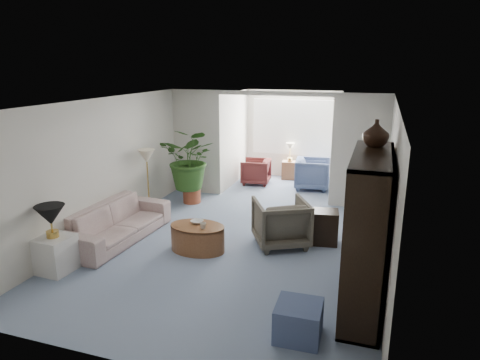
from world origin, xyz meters
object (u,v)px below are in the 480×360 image
(coffee_table, at_px, (198,238))
(sunroom_table, at_px, (289,170))
(sunroom_chair_blue, at_px, (313,174))
(coffee_cup, at_px, (203,226))
(floor_lamp, at_px, (147,156))
(framed_picture, at_px, (391,166))
(table_lamp, at_px, (50,215))
(cabinet_urn, at_px, (376,133))
(sofa, at_px, (117,222))
(coffee_bowl, at_px, (197,222))
(entertainment_cabinet, at_px, (367,233))
(ottoman, at_px, (298,321))
(side_table_dark, at_px, (323,227))
(wingback_chair, at_px, (281,222))
(sunroom_chair_maroon, at_px, (256,171))
(end_table, at_px, (55,254))
(plant_pot, at_px, (192,196))

(coffee_table, xyz_separation_m, sunroom_table, (0.52, 5.09, 0.02))
(sunroom_chair_blue, bearing_deg, coffee_cup, 160.05)
(floor_lamp, bearing_deg, framed_picture, -15.96)
(table_lamp, relative_size, cabinet_urn, 1.24)
(sofa, xyz_separation_m, coffee_bowl, (1.51, 0.12, 0.15))
(entertainment_cabinet, xyz_separation_m, cabinet_urn, (0.00, 0.50, 1.20))
(sunroom_chair_blue, bearing_deg, ottoman, -178.32)
(cabinet_urn, bearing_deg, side_table_dark, 119.24)
(wingback_chair, distance_m, sunroom_chair_blue, 3.65)
(sunroom_chair_maroon, bearing_deg, sofa, -22.74)
(coffee_table, height_order, wingback_chair, wingback_chair)
(table_lamp, bearing_deg, sofa, 81.57)
(coffee_cup, distance_m, entertainment_cabinet, 2.76)
(coffee_table, bearing_deg, sunroom_table, 84.21)
(side_table_dark, height_order, entertainment_cabinet, entertainment_cabinet)
(framed_picture, xyz_separation_m, end_table, (-4.74, -1.41, -1.42))
(cabinet_urn, bearing_deg, ottoman, -114.63)
(sunroom_chair_maroon, xyz_separation_m, sunroom_table, (0.75, 0.75, -0.08))
(end_table, height_order, sunroom_table, end_table)
(floor_lamp, height_order, ottoman, floor_lamp)
(coffee_cup, bearing_deg, ottoman, -41.95)
(framed_picture, xyz_separation_m, floor_lamp, (-4.70, 1.34, -0.45))
(side_table_dark, bearing_deg, sunroom_chair_maroon, 123.50)
(wingback_chair, bearing_deg, side_table_dark, 174.87)
(coffee_bowl, bearing_deg, wingback_chair, 23.68)
(table_lamp, distance_m, coffee_cup, 2.33)
(table_lamp, relative_size, wingback_chair, 0.49)
(floor_lamp, distance_m, coffee_table, 2.43)
(framed_picture, xyz_separation_m, ottoman, (-0.90, -1.87, -1.49))
(floor_lamp, xyz_separation_m, coffee_table, (1.72, -1.37, -1.02))
(floor_lamp, bearing_deg, coffee_table, -38.66)
(sofa, height_order, cabinet_urn, cabinet_urn)
(coffee_bowl, bearing_deg, floor_lamp, 142.61)
(sofa, distance_m, wingback_chair, 2.93)
(framed_picture, distance_m, end_table, 5.14)
(coffee_cup, distance_m, ottoman, 2.61)
(end_table, distance_m, coffee_cup, 2.31)
(side_table_dark, distance_m, cabinet_urn, 2.47)
(plant_pot, bearing_deg, end_table, -98.80)
(floor_lamp, bearing_deg, wingback_chair, -12.92)
(sunroom_chair_blue, xyz_separation_m, sunroom_chair_maroon, (-1.50, 0.00, -0.06))
(sofa, bearing_deg, entertainment_cabinet, -97.95)
(coffee_table, xyz_separation_m, ottoman, (2.08, -1.83, -0.02))
(coffee_cup, bearing_deg, sunroom_chair_maroon, 94.95)
(coffee_bowl, bearing_deg, plant_pot, 116.65)
(plant_pot, relative_size, sunroom_table, 0.81)
(entertainment_cabinet, bearing_deg, floor_lamp, 153.23)
(wingback_chair, relative_size, sunroom_chair_maroon, 1.24)
(plant_pot, bearing_deg, sunroom_table, 58.14)
(table_lamp, bearing_deg, coffee_bowl, 40.78)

